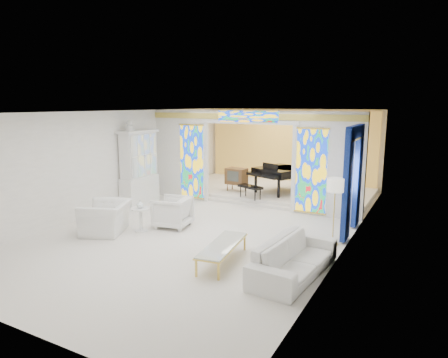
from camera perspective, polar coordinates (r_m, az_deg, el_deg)
The scene contains 24 objects.
floor at distance 11.04m, azimuth -0.90°, elevation -6.15°, with size 12.00×12.00×0.00m, color silver.
ceiling at distance 10.57m, azimuth -0.95°, elevation 9.61°, with size 7.00×12.00×0.02m, color white.
wall_back at distance 16.16m, azimuth 9.50°, elevation 4.51°, with size 7.00×0.02×3.00m, color white.
wall_front at distance 6.31m, azimuth -28.67°, elevation -6.30°, with size 7.00×0.02×3.00m, color white.
wall_left at distance 12.76m, azimuth -14.81°, elevation 2.68°, with size 0.02×12.00×3.00m, color white.
wall_right at distance 9.53m, azimuth 17.79°, elevation -0.10°, with size 0.02×12.00×3.00m, color white.
partition_wall at distance 12.44m, azimuth 3.55°, elevation 3.54°, with size 7.00×0.22×3.00m.
stained_glass_left at distance 13.37m, azimuth -4.59°, elevation 2.49°, with size 0.90×0.04×2.40m, color gold.
stained_glass_right at distance 11.70m, azimuth 12.38°, elevation 1.10°, with size 0.90×0.04×2.40m, color gold.
stained_glass_transom at distance 12.26m, azimuth 3.41°, elevation 8.90°, with size 2.00×0.04×0.34m, color gold.
alcove_platform at distance 14.62m, azimuth 6.93°, elevation -1.66°, with size 6.80×3.80×0.18m, color silver.
gold_curtain_back at distance 16.05m, azimuth 9.37°, elevation 4.48°, with size 6.70×0.10×2.90m, color #EBB252.
chandelier at distance 14.14m, azimuth 7.77°, elevation 7.96°, with size 0.48×0.48×0.30m, color gold.
blue_drapes at distance 10.21m, azimuth 18.00°, elevation 1.03°, with size 0.14×1.85×2.65m.
china_cabinet at distance 13.06m, azimuth -12.05°, elevation 1.51°, with size 0.56×1.46×2.72m.
armchair_left at distance 10.47m, azimuth -16.47°, elevation -5.31°, with size 1.20×1.05×0.78m, color white.
armchair_right at distance 10.60m, azimuth -7.37°, elevation -4.70°, with size 0.86×0.88×0.80m, color white.
sofa at distance 7.79m, azimuth 10.00°, elevation -11.02°, with size 2.33×0.91×0.68m, color white.
side_table at distance 10.36m, azimuth -11.82°, elevation -5.21°, with size 0.54×0.54×0.61m.
vase at distance 10.28m, azimuth -11.89°, elevation -3.54°, with size 0.19×0.19×0.20m, color white.
coffee_table at distance 8.23m, azimuth -0.22°, elevation -9.50°, with size 0.79×1.82×0.39m.
floor_lamp at distance 9.35m, azimuth 15.60°, elevation -1.30°, with size 0.42×0.42×1.55m.
grand_piano at distance 13.84m, azimuth 8.73°, elevation 0.99°, with size 2.28×2.76×1.06m.
tv_console at distance 13.97m, azimuth 1.78°, elevation 0.39°, with size 0.73×0.52×0.81m.
Camera 1 is at (5.14, -9.23, 3.20)m, focal length 32.00 mm.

